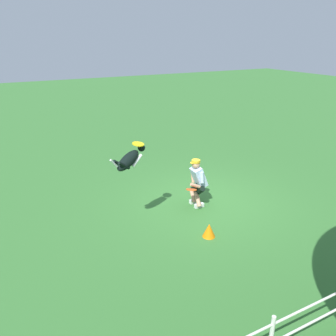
% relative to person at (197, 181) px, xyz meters
% --- Properties ---
extents(ground_plane, '(60.00, 60.00, 0.00)m').
position_rel_person_xyz_m(ground_plane, '(-0.30, 0.05, -0.70)').
color(ground_plane, '#346E2F').
extents(person, '(0.59, 0.65, 1.29)m').
position_rel_person_xyz_m(person, '(0.00, 0.00, 0.00)').
color(person, silver).
rests_on(person, ground_plane).
extents(dog, '(1.03, 0.53, 0.55)m').
position_rel_person_xyz_m(dog, '(1.96, 0.25, 1.01)').
color(dog, black).
extents(frisbee_flying, '(0.36, 0.36, 0.08)m').
position_rel_person_xyz_m(frisbee_flying, '(1.71, 0.17, 1.31)').
color(frisbee_flying, yellow).
extents(frisbee_held, '(0.36, 0.36, 0.11)m').
position_rel_person_xyz_m(frisbee_held, '(0.32, 0.22, -0.09)').
color(frisbee_held, '#E6541E').
rests_on(frisbee_held, person).
extents(training_cone, '(0.29, 0.29, 0.32)m').
position_rel_person_xyz_m(training_cone, '(0.59, 1.45, -0.53)').
color(training_cone, orange).
rests_on(training_cone, ground_plane).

